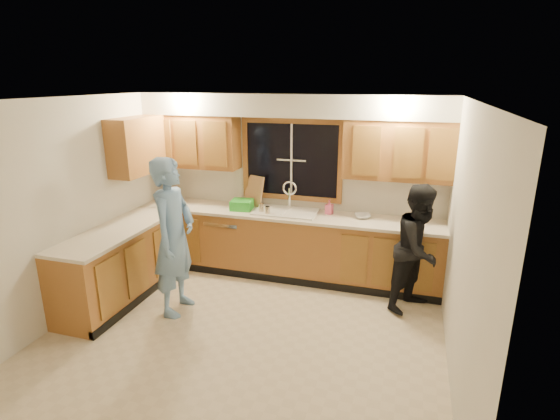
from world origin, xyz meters
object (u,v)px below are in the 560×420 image
(woman, at_px, (420,248))
(dishwasher, at_px, (229,241))
(sink, at_px, (286,216))
(stove, at_px, (89,284))
(soap_bottle, at_px, (329,207))
(bowl, at_px, (363,216))
(knife_block, at_px, (175,195))
(man, at_px, (174,237))
(dish_crate, at_px, (242,205))

(woman, bearing_deg, dishwasher, 114.82)
(woman, bearing_deg, sink, 109.98)
(sink, height_order, stove, sink)
(soap_bottle, distance_m, bowl, 0.47)
(soap_bottle, bearing_deg, stove, -140.84)
(dishwasher, height_order, knife_block, knife_block)
(sink, height_order, man, man)
(stove, relative_size, woman, 0.58)
(dish_crate, bearing_deg, bowl, 3.08)
(dishwasher, height_order, stove, stove)
(sink, bearing_deg, dishwasher, -179.01)
(dish_crate, bearing_deg, sink, 2.51)
(man, bearing_deg, stove, 118.42)
(man, height_order, dish_crate, man)
(woman, bearing_deg, dish_crate, 114.28)
(dishwasher, bearing_deg, sink, 0.99)
(sink, xyz_separation_m, stove, (-1.80, -1.82, -0.41))
(man, relative_size, soap_bottle, 9.39)
(knife_block, relative_size, bowl, 1.13)
(dishwasher, distance_m, dish_crate, 0.62)
(stove, relative_size, knife_block, 3.79)
(sink, bearing_deg, knife_block, 179.15)
(dishwasher, distance_m, knife_block, 1.07)
(sink, xyz_separation_m, bowl, (1.04, 0.06, 0.08))
(knife_block, bearing_deg, man, -83.25)
(dishwasher, bearing_deg, woman, -9.47)
(man, distance_m, knife_block, 1.56)
(bowl, bearing_deg, sink, -176.57)
(dishwasher, bearing_deg, dish_crate, -3.48)
(dishwasher, distance_m, bowl, 1.97)
(soap_bottle, bearing_deg, dish_crate, -173.30)
(man, relative_size, dish_crate, 6.46)
(sink, distance_m, dishwasher, 0.96)
(knife_block, distance_m, bowl, 2.76)
(sink, distance_m, knife_block, 1.72)
(soap_bottle, bearing_deg, sink, -168.82)
(bowl, bearing_deg, man, -145.05)
(man, bearing_deg, sink, -37.51)
(stove, relative_size, soap_bottle, 4.53)
(dishwasher, distance_m, soap_bottle, 1.56)
(sink, xyz_separation_m, knife_block, (-1.71, 0.03, 0.17))
(sink, bearing_deg, woman, -14.31)
(man, bearing_deg, dish_crate, -15.79)
(dishwasher, distance_m, stove, 2.04)
(sink, relative_size, dishwasher, 1.05)
(dishwasher, bearing_deg, stove, -117.69)
(bowl, bearing_deg, dishwasher, -177.67)
(dishwasher, height_order, bowl, bowl)
(dish_crate, relative_size, soap_bottle, 1.45)
(sink, relative_size, soap_bottle, 4.33)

